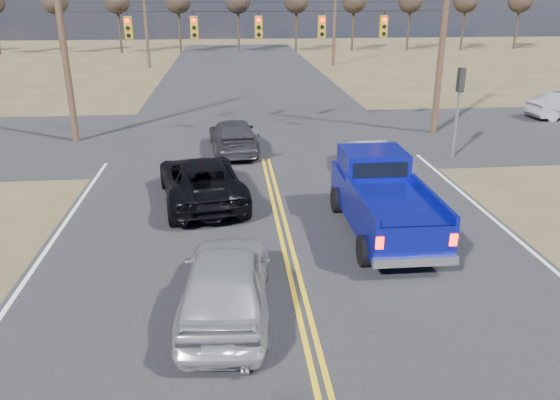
{
  "coord_description": "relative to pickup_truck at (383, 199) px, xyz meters",
  "views": [
    {
      "loc": [
        -1.55,
        -8.79,
        6.83
      ],
      "look_at": [
        -0.22,
        5.12,
        1.5
      ],
      "focal_mm": 35.0,
      "sensor_mm": 36.0,
      "label": 1
    }
  ],
  "objects": [
    {
      "name": "treeline",
      "position": [
        -2.95,
        20.91,
        4.63
      ],
      "size": [
        87.0,
        117.8,
        7.4
      ],
      "color": "#33261C",
      "rests_on": "ground"
    },
    {
      "name": "black_suv",
      "position": [
        -5.51,
        3.13,
        -0.29
      ],
      "size": [
        3.48,
        5.97,
        1.56
      ],
      "primitive_type": "imported",
      "rotation": [
        0.0,
        0.0,
        3.31
      ],
      "color": "black",
      "rests_on": "ground"
    },
    {
      "name": "pickup_truck",
      "position": [
        0.0,
        0.0,
        0.0
      ],
      "size": [
        2.35,
        5.87,
        2.2
      ],
      "rotation": [
        0.0,
        0.0,
        -0.0
      ],
      "color": "black",
      "rests_on": "ground"
    },
    {
      "name": "silver_suv",
      "position": [
        -4.68,
        -4.13,
        -0.25
      ],
      "size": [
        2.28,
        4.96,
        1.65
      ],
      "primitive_type": "imported",
      "rotation": [
        0.0,
        0.0,
        3.07
      ],
      "color": "#A4A8AC",
      "rests_on": "ground"
    },
    {
      "name": "road_main",
      "position": [
        -2.95,
        3.94,
        -1.07
      ],
      "size": [
        14.0,
        120.0,
        0.02
      ],
      "primitive_type": "cube",
      "color": "#28282B",
      "rests_on": "ground"
    },
    {
      "name": "signal_gantry",
      "position": [
        -2.45,
        11.73,
        4.0
      ],
      "size": [
        19.6,
        4.83,
        10.0
      ],
      "color": "#473323",
      "rests_on": "ground"
    },
    {
      "name": "white_car_queue",
      "position": [
        1.07,
        6.09,
        -0.43
      ],
      "size": [
        1.51,
        3.95,
        1.29
      ],
      "primitive_type": "imported",
      "rotation": [
        0.0,
        0.0,
        3.18
      ],
      "color": "silver",
      "rests_on": "ground"
    },
    {
      "name": "ground",
      "position": [
        -2.95,
        -6.06,
        -1.07
      ],
      "size": [
        160.0,
        160.0,
        0.0
      ],
      "primitive_type": "plane",
      "color": "brown",
      "rests_on": "ground"
    },
    {
      "name": "utility_poles",
      "position": [
        -2.95,
        10.94,
        4.16
      ],
      "size": [
        19.6,
        58.32,
        10.0
      ],
      "color": "#473323",
      "rests_on": "ground"
    },
    {
      "name": "road_cross",
      "position": [
        -2.95,
        11.94,
        -1.07
      ],
      "size": [
        120.0,
        12.0,
        0.02
      ],
      "primitive_type": "cube",
      "color": "#28282B",
      "rests_on": "ground"
    },
    {
      "name": "dgrey_car_queue",
      "position": [
        -4.31,
        9.44,
        -0.35
      ],
      "size": [
        2.4,
        5.11,
        1.44
      ],
      "primitive_type": "imported",
      "rotation": [
        0.0,
        0.0,
        3.22
      ],
      "color": "#36363B",
      "rests_on": "ground"
    }
  ]
}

